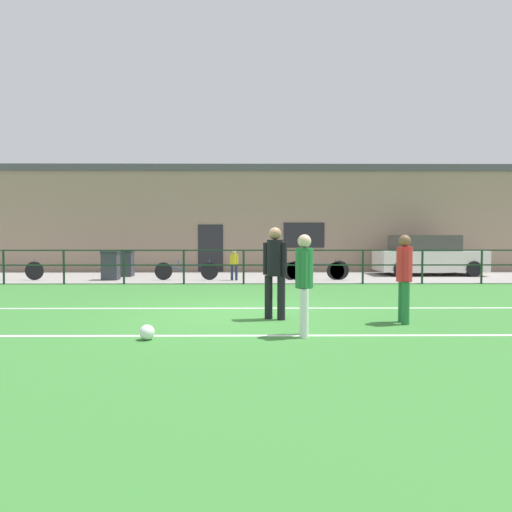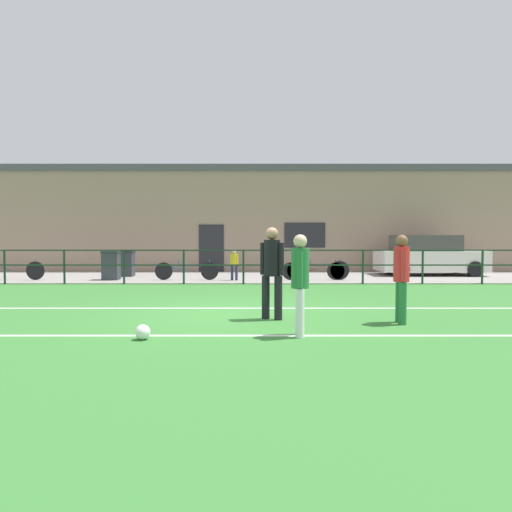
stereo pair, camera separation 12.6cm
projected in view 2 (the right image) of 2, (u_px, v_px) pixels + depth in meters
The scene contains 18 objects.
ground at pixel (236, 315), 9.51m from camera, with size 60.00×44.00×0.04m, color #387A33.
field_line_touchline at pixel (238, 308), 10.33m from camera, with size 36.00×0.11×0.00m, color white.
field_line_hash at pixel (231, 336), 7.51m from camera, with size 36.00×0.11×0.00m, color white.
pavement_strip at pixel (246, 277), 18.00m from camera, with size 48.00×5.00×0.02m, color gray.
perimeter_fence at pixel (244, 262), 15.47m from camera, with size 36.07×0.07×1.15m.
clubhouse_facade at pixel (248, 219), 21.59m from camera, with size 28.00×2.56×4.76m.
player_goalkeeper at pixel (273, 267), 8.93m from camera, with size 0.45×0.31×1.78m.
player_striker at pixel (301, 279), 7.44m from camera, with size 0.29×0.45×1.64m.
player_winger at pixel (402, 273), 8.51m from camera, with size 0.29×0.45×1.64m.
soccer_ball_match at pixel (144, 332), 7.22m from camera, with size 0.24×0.24×0.24m, color white.
spectator_child at pixel (235, 263), 16.55m from camera, with size 0.30×0.19×1.10m.
parked_car_red at pixel (429, 256), 18.75m from camera, with size 4.16×1.95×1.61m.
bicycle_parked_0 at pixel (14, 270), 16.70m from camera, with size 2.31×0.04×0.76m.
bicycle_parked_1 at pixel (314, 271), 16.68m from camera, with size 2.27×0.04×0.73m.
bicycle_parked_2 at pixel (187, 271), 16.69m from camera, with size 2.29×0.04×0.73m.
bicycle_parked_3 at pixel (319, 270), 16.68m from camera, with size 2.25×0.04×0.77m.
trash_bin_0 at pixel (112, 265), 16.73m from camera, with size 0.60×0.51×1.04m.
trash_bin_1 at pixel (126, 263), 18.14m from camera, with size 0.67×0.57×1.02m.
Camera 2 is at (0.42, -9.44, 1.63)m, focal length 32.49 mm.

